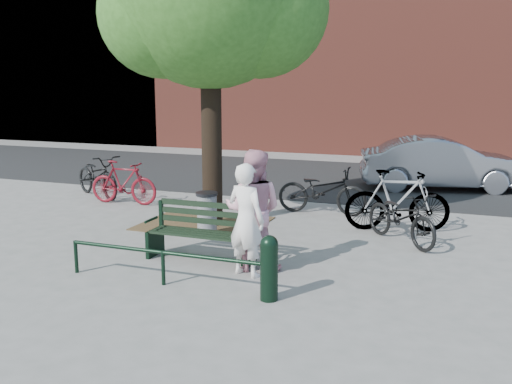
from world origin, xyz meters
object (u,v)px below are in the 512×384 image
at_px(litter_bin, 207,214).
at_px(parked_car, 442,164).
at_px(bicycle_c, 322,191).
at_px(park_bench, 202,231).
at_px(person_right, 253,210).
at_px(bollard, 269,266).
at_px(person_left, 246,220).

height_order(litter_bin, parked_car, parked_car).
bearing_deg(bicycle_c, litter_bin, 146.91).
relative_size(park_bench, person_right, 0.93).
relative_size(person_right, bollard, 2.10).
distance_m(person_left, person_right, 0.30).
bearing_deg(litter_bin, person_left, -50.06).
height_order(person_right, parked_car, person_right).
relative_size(person_left, parked_car, 0.40).
bearing_deg(bicycle_c, person_right, 177.95).
bearing_deg(litter_bin, bicycle_c, 57.79).
height_order(person_right, bicycle_c, person_right).
height_order(person_left, parked_car, person_left).
height_order(park_bench, person_right, person_right).
height_order(park_bench, bollard, park_bench).
height_order(park_bench, bicycle_c, bicycle_c).
relative_size(bicycle_c, parked_car, 0.46).
bearing_deg(person_left, litter_bin, -34.40).
height_order(bollard, parked_car, parked_car).
bearing_deg(bicycle_c, park_bench, 164.07).
distance_m(bicycle_c, parked_car, 4.53).
bearing_deg(park_bench, bicycle_c, 74.94).
bearing_deg(litter_bin, bollard, -50.60).
bearing_deg(parked_car, person_left, 150.00).
height_order(person_left, litter_bin, person_left).
distance_m(person_left, parked_car, 8.55).
bearing_deg(park_bench, person_right, -10.11).
distance_m(bollard, bicycle_c, 5.16).
xyz_separation_m(litter_bin, parked_car, (3.86, 6.43, 0.28)).
bearing_deg(bicycle_c, person_left, 178.03).
xyz_separation_m(bollard, parked_car, (1.71, 9.04, 0.22)).
relative_size(bollard, parked_car, 0.21).
relative_size(person_left, litter_bin, 2.04).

